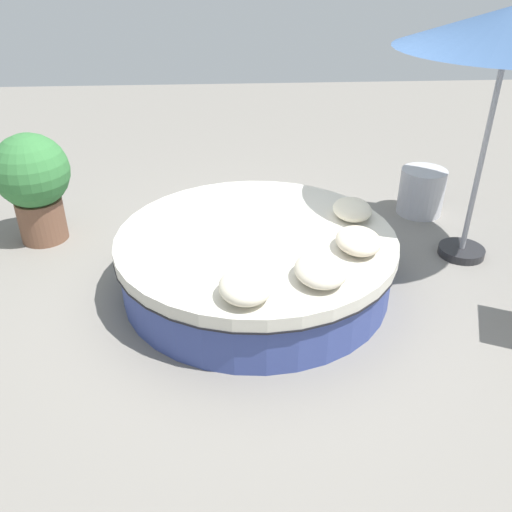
{
  "coord_description": "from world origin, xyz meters",
  "views": [
    {
      "loc": [
        -4.01,
        0.25,
        2.67
      ],
      "look_at": [
        0.0,
        0.0,
        0.31
      ],
      "focal_mm": 37.67,
      "sensor_mm": 36.0,
      "label": 1
    }
  ],
  "objects_px": {
    "round_bed": "(256,260)",
    "patio_umbrella": "(510,31)",
    "side_table": "(421,192)",
    "throw_pillow_3": "(352,209)",
    "throw_pillow_1": "(321,270)",
    "planter": "(33,181)",
    "throw_pillow_0": "(246,286)",
    "throw_pillow_2": "(358,241)"
  },
  "relations": [
    {
      "from": "throw_pillow_0",
      "to": "throw_pillow_3",
      "type": "relative_size",
      "value": 1.03
    },
    {
      "from": "throw_pillow_0",
      "to": "side_table",
      "type": "bearing_deg",
      "value": -41.81
    },
    {
      "from": "planter",
      "to": "round_bed",
      "type": "bearing_deg",
      "value": -116.01
    },
    {
      "from": "throw_pillow_2",
      "to": "patio_umbrella",
      "type": "xyz_separation_m",
      "value": [
        0.74,
        -1.25,
        1.45
      ]
    },
    {
      "from": "throw_pillow_3",
      "to": "patio_umbrella",
      "type": "distance_m",
      "value": 1.87
    },
    {
      "from": "patio_umbrella",
      "to": "throw_pillow_3",
      "type": "bearing_deg",
      "value": 97.49
    },
    {
      "from": "patio_umbrella",
      "to": "side_table",
      "type": "distance_m",
      "value": 2.05
    },
    {
      "from": "patio_umbrella",
      "to": "planter",
      "type": "distance_m",
      "value": 4.46
    },
    {
      "from": "throw_pillow_3",
      "to": "side_table",
      "type": "distance_m",
      "value": 1.59
    },
    {
      "from": "round_bed",
      "to": "throw_pillow_0",
      "type": "bearing_deg",
      "value": 171.92
    },
    {
      "from": "round_bed",
      "to": "throw_pillow_3",
      "type": "height_order",
      "value": "throw_pillow_3"
    },
    {
      "from": "throw_pillow_0",
      "to": "throw_pillow_2",
      "type": "bearing_deg",
      "value": -56.76
    },
    {
      "from": "round_bed",
      "to": "patio_umbrella",
      "type": "xyz_separation_m",
      "value": [
        0.43,
        -2.05,
        1.79
      ]
    },
    {
      "from": "planter",
      "to": "patio_umbrella",
      "type": "bearing_deg",
      "value": -98.24
    },
    {
      "from": "throw_pillow_1",
      "to": "planter",
      "type": "relative_size",
      "value": 0.43
    },
    {
      "from": "round_bed",
      "to": "patio_umbrella",
      "type": "height_order",
      "value": "patio_umbrella"
    },
    {
      "from": "throw_pillow_0",
      "to": "planter",
      "type": "height_order",
      "value": "planter"
    },
    {
      "from": "patio_umbrella",
      "to": "planter",
      "type": "relative_size",
      "value": 2.02
    },
    {
      "from": "throw_pillow_3",
      "to": "side_table",
      "type": "xyz_separation_m",
      "value": [
        1.12,
        -1.06,
        -0.35
      ]
    },
    {
      "from": "throw_pillow_1",
      "to": "throw_pillow_2",
      "type": "height_order",
      "value": "same"
    },
    {
      "from": "patio_umbrella",
      "to": "side_table",
      "type": "bearing_deg",
      "value": 6.39
    },
    {
      "from": "round_bed",
      "to": "throw_pillow_0",
      "type": "xyz_separation_m",
      "value": [
        -0.92,
        0.13,
        0.35
      ]
    },
    {
      "from": "side_table",
      "to": "throw_pillow_0",
      "type": "bearing_deg",
      "value": 138.19
    },
    {
      "from": "planter",
      "to": "side_table",
      "type": "height_order",
      "value": "planter"
    },
    {
      "from": "throw_pillow_1",
      "to": "patio_umbrella",
      "type": "xyz_separation_m",
      "value": [
        1.16,
        -1.63,
        1.45
      ]
    },
    {
      "from": "throw_pillow_2",
      "to": "side_table",
      "type": "relative_size",
      "value": 0.85
    },
    {
      "from": "throw_pillow_0",
      "to": "throw_pillow_2",
      "type": "xyz_separation_m",
      "value": [
        0.61,
        -0.93,
        -0.01
      ]
    },
    {
      "from": "planter",
      "to": "side_table",
      "type": "xyz_separation_m",
      "value": [
        0.36,
        -4.07,
        -0.39
      ]
    },
    {
      "from": "throw_pillow_1",
      "to": "planter",
      "type": "xyz_separation_m",
      "value": [
        1.76,
        2.56,
        0.04
      ]
    },
    {
      "from": "throw_pillow_0",
      "to": "planter",
      "type": "xyz_separation_m",
      "value": [
        1.96,
        2.0,
        0.03
      ]
    },
    {
      "from": "throw_pillow_1",
      "to": "side_table",
      "type": "height_order",
      "value": "throw_pillow_1"
    },
    {
      "from": "throw_pillow_2",
      "to": "patio_umbrella",
      "type": "distance_m",
      "value": 2.05
    },
    {
      "from": "patio_umbrella",
      "to": "throw_pillow_0",
      "type": "bearing_deg",
      "value": 121.73
    },
    {
      "from": "round_bed",
      "to": "patio_umbrella",
      "type": "relative_size",
      "value": 1.07
    },
    {
      "from": "round_bed",
      "to": "throw_pillow_1",
      "type": "xyz_separation_m",
      "value": [
        -0.73,
        -0.43,
        0.34
      ]
    },
    {
      "from": "round_bed",
      "to": "planter",
      "type": "height_order",
      "value": "planter"
    },
    {
      "from": "throw_pillow_2",
      "to": "throw_pillow_3",
      "type": "bearing_deg",
      "value": -7.81
    },
    {
      "from": "side_table",
      "to": "throw_pillow_3",
      "type": "bearing_deg",
      "value": 136.58
    },
    {
      "from": "round_bed",
      "to": "side_table",
      "type": "bearing_deg",
      "value": -54.21
    },
    {
      "from": "throw_pillow_1",
      "to": "throw_pillow_3",
      "type": "bearing_deg",
      "value": -24.36
    },
    {
      "from": "planter",
      "to": "throw_pillow_3",
      "type": "bearing_deg",
      "value": -104.17
    },
    {
      "from": "patio_umbrella",
      "to": "round_bed",
      "type": "bearing_deg",
      "value": 101.9
    }
  ]
}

